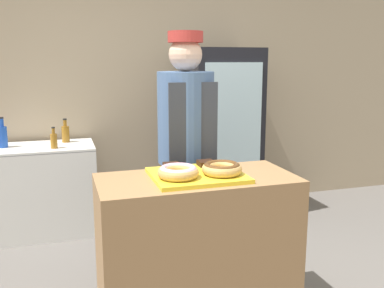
{
  "coord_description": "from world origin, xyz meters",
  "views": [
    {
      "loc": [
        -0.74,
        -2.31,
        1.6
      ],
      "look_at": [
        0.0,
        0.1,
        1.11
      ],
      "focal_mm": 40.0,
      "sensor_mm": 36.0,
      "label": 1
    }
  ],
  "objects": [
    {
      "name": "brownie_back_left",
      "position": [
        -0.11,
        0.16,
        0.97
      ],
      "size": [
        0.1,
        0.1,
        0.03
      ],
      "color": "black",
      "rests_on": "serving_tray"
    },
    {
      "name": "chest_freezer",
      "position": [
        -0.98,
        1.75,
        0.42
      ],
      "size": [
        1.03,
        0.57,
        0.83
      ],
      "color": "white",
      "rests_on": "ground_plane"
    },
    {
      "name": "wall_back",
      "position": [
        0.0,
        2.13,
        1.35
      ],
      "size": [
        8.0,
        0.06,
        2.7
      ],
      "color": "tan",
      "rests_on": "ground_plane"
    },
    {
      "name": "bottle_amber",
      "position": [
        -0.82,
        1.61,
        0.91
      ],
      "size": [
        0.06,
        0.06,
        0.19
      ],
      "color": "#99661E",
      "rests_on": "chest_freezer"
    },
    {
      "name": "baker_person",
      "position": [
        0.12,
        0.62,
        0.95
      ],
      "size": [
        0.41,
        0.41,
        1.8
      ],
      "color": "#4C4C51",
      "rests_on": "ground_plane"
    },
    {
      "name": "display_counter",
      "position": [
        0.0,
        0.0,
        0.46
      ],
      "size": [
        1.17,
        0.55,
        0.93
      ],
      "color": "#997047",
      "rests_on": "ground_plane"
    },
    {
      "name": "donut_chocolate_glaze",
      "position": [
        0.13,
        -0.06,
        0.99
      ],
      "size": [
        0.23,
        0.23,
        0.07
      ],
      "color": "tan",
      "rests_on": "serving_tray"
    },
    {
      "name": "serving_tray",
      "position": [
        0.0,
        0.0,
        0.94
      ],
      "size": [
        0.53,
        0.46,
        0.02
      ],
      "color": "yellow",
      "rests_on": "display_counter"
    },
    {
      "name": "bottle_blue",
      "position": [
        -1.25,
        1.79,
        0.94
      ],
      "size": [
        0.08,
        0.08,
        0.28
      ],
      "color": "#1E4CB2",
      "rests_on": "chest_freezer"
    },
    {
      "name": "donut_light_glaze",
      "position": [
        -0.13,
        -0.06,
        0.99
      ],
      "size": [
        0.23,
        0.23,
        0.07
      ],
      "color": "tan",
      "rests_on": "serving_tray"
    },
    {
      "name": "brownie_back_right",
      "position": [
        0.11,
        0.16,
        0.97
      ],
      "size": [
        0.1,
        0.1,
        0.03
      ],
      "color": "black",
      "rests_on": "serving_tray"
    },
    {
      "name": "bottle_amber_b",
      "position": [
        -0.71,
        1.88,
        0.92
      ],
      "size": [
        0.07,
        0.07,
        0.23
      ],
      "color": "#99661E",
      "rests_on": "chest_freezer"
    },
    {
      "name": "beverage_fridge",
      "position": [
        0.82,
        1.75,
        0.86
      ],
      "size": [
        0.69,
        0.65,
        1.72
      ],
      "color": "black",
      "rests_on": "ground_plane"
    }
  ]
}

